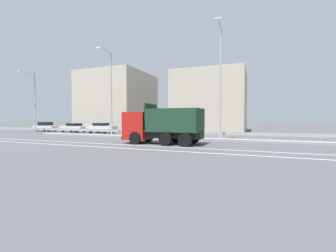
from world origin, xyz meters
TOP-DOWN VIEW (x-y plane):
  - ground_plane at (0.00, 0.00)m, footprint 320.00×320.00m
  - lane_strip_0 at (1.80, -4.65)m, footprint 62.78×0.16m
  - lane_strip_1 at (1.80, -6.53)m, footprint 62.78×0.16m
  - median_island at (0.00, 1.79)m, footprint 34.53×1.10m
  - median_guardrail at (0.00, 3.10)m, footprint 62.78×0.09m
  - dump_truck at (0.84, -2.84)m, footprint 6.82×2.74m
  - median_road_sign at (-1.54, 1.79)m, footprint 0.76×0.16m
  - street_lamp_0 at (-19.29, 1.67)m, footprint 0.72×2.24m
  - street_lamp_1 at (-6.72, 1.62)m, footprint 0.70×2.42m
  - street_lamp_2 at (5.84, 1.74)m, footprint 0.71×2.68m
  - parked_car_0 at (-23.32, 6.91)m, footprint 4.07×2.08m
  - parked_car_1 at (-17.32, 6.81)m, footprint 4.58×1.98m
  - parked_car_2 at (-12.05, 6.84)m, footprint 4.35×1.94m
  - parked_car_3 at (-6.39, 7.55)m, footprint 4.34×1.83m
  - background_building_0 at (-16.24, 17.49)m, footprint 11.47×12.51m
  - background_building_1 at (1.96, 17.77)m, footprint 11.27×10.91m

SIDE VIEW (x-z plane):
  - ground_plane at x=0.00m, z-range 0.00..0.00m
  - lane_strip_0 at x=1.80m, z-range 0.00..0.01m
  - lane_strip_1 at x=1.80m, z-range 0.00..0.01m
  - median_island at x=0.00m, z-range 0.00..0.18m
  - median_guardrail at x=0.00m, z-range 0.18..0.96m
  - parked_car_1 at x=-17.32m, z-range 0.02..1.42m
  - parked_car_2 at x=-12.05m, z-range 0.03..1.50m
  - parked_car_0 at x=-23.32m, z-range -0.01..1.54m
  - parked_car_3 at x=-6.39m, z-range -0.01..1.57m
  - median_road_sign at x=-1.54m, z-range 0.07..2.23m
  - dump_truck at x=0.84m, z-range -0.36..3.04m
  - street_lamp_0 at x=-19.29m, z-range 0.48..8.97m
  - background_building_1 at x=1.96m, z-range 0.00..9.80m
  - background_building_0 at x=-16.24m, z-range 0.00..10.87m
  - street_lamp_1 at x=-6.72m, z-range 0.52..10.46m
  - street_lamp_2 at x=5.84m, z-range 0.56..11.51m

